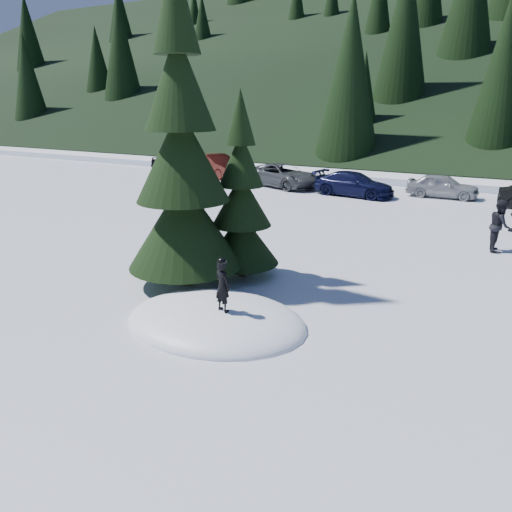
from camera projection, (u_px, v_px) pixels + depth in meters
The scene contains 12 objects.
ground at pixel (216, 323), 11.82m from camera, with size 200.00×200.00×0.00m, color white.
snow_mound at pixel (216, 323), 11.82m from camera, with size 4.48×3.52×0.96m, color white.
forest_hillside at pixel (495, 27), 53.04m from camera, with size 200.00×60.00×25.00m, color black, non-canonical shape.
spruce_tall at pixel (182, 167), 13.36m from camera, with size 3.20×3.20×8.60m.
spruce_short at pixel (241, 207), 14.42m from camera, with size 2.20×2.20×5.37m.
child_skier at pixel (222, 286), 11.14m from camera, with size 0.43×0.28×1.19m, color black.
adult_0 at pixel (500, 225), 17.22m from camera, with size 0.88×0.69×1.82m, color black.
car_0 at pixel (178, 163), 35.74m from camera, with size 1.79×4.44×1.51m, color black.
car_1 at pixel (217, 166), 34.27m from camera, with size 1.63×4.67×1.54m, color #380F0A.
car_2 at pixel (283, 175), 30.32m from camera, with size 2.29×4.98×1.38m, color #44484B.
car_3 at pixel (354, 184), 27.42m from camera, with size 1.82×4.48×1.30m, color black.
car_4 at pixel (443, 186), 26.94m from camera, with size 1.50×3.72×1.27m, color #979B9F.
Camera 1 is at (6.12, -8.96, 5.03)m, focal length 35.00 mm.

